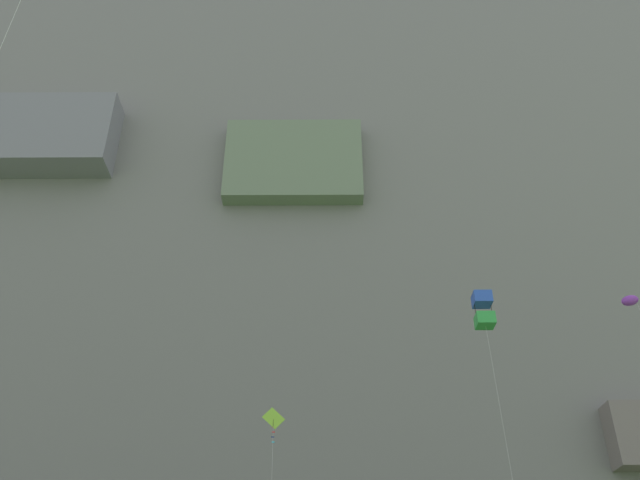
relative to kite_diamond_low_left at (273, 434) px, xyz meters
The scene contains 3 objects.
cliff_face 33.94m from the kite_diamond_low_left, 89.93° to the left, with size 180.00×28.06×73.53m.
kite_diamond_low_left is the anchor object (origin of this frame).
kite_box_mid_right 14.51m from the kite_diamond_low_left, 27.29° to the right, with size 1.03×3.27×21.78m.
Camera 1 is at (2.99, -5.14, 3.80)m, focal length 38.13 mm.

